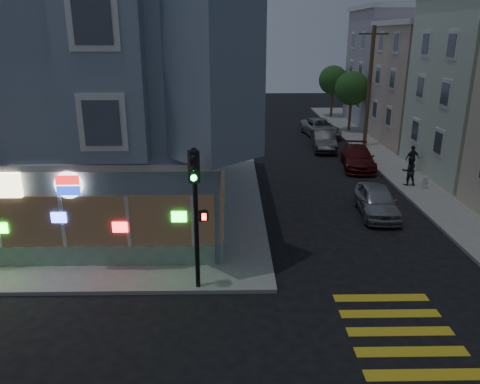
{
  "coord_description": "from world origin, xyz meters",
  "views": [
    {
      "loc": [
        1.45,
        -12.17,
        8.51
      ],
      "look_at": [
        1.78,
        5.78,
        2.45
      ],
      "focal_mm": 35.0,
      "sensor_mm": 36.0,
      "label": 1
    }
  ],
  "objects_px": {
    "utility_pole": "(369,86)",
    "parked_car_d": "(320,128)",
    "pedestrian_b": "(412,158)",
    "pedestrian_a": "(409,171)",
    "parked_car_a": "(377,201)",
    "street_tree_far": "(333,80)",
    "parked_car_c": "(358,158)",
    "traffic_signal": "(196,197)",
    "street_tree_near": "(352,88)",
    "fire_hydrant": "(425,182)",
    "parked_car_b": "(324,140)"
  },
  "relations": [
    {
      "from": "utility_pole",
      "to": "pedestrian_b",
      "type": "relative_size",
      "value": 5.36
    },
    {
      "from": "street_tree_far",
      "to": "fire_hydrant",
      "type": "bearing_deg",
      "value": -89.34
    },
    {
      "from": "street_tree_far",
      "to": "parked_car_d",
      "type": "distance_m",
      "value": 10.59
    },
    {
      "from": "street_tree_near",
      "to": "parked_car_c",
      "type": "relative_size",
      "value": 1.09
    },
    {
      "from": "street_tree_near",
      "to": "street_tree_far",
      "type": "bearing_deg",
      "value": 90.0
    },
    {
      "from": "parked_car_c",
      "to": "parked_car_d",
      "type": "height_order",
      "value": "parked_car_d"
    },
    {
      "from": "street_tree_near",
      "to": "pedestrian_a",
      "type": "relative_size",
      "value": 3.14
    },
    {
      "from": "parked_car_c",
      "to": "traffic_signal",
      "type": "height_order",
      "value": "traffic_signal"
    },
    {
      "from": "pedestrian_b",
      "to": "traffic_signal",
      "type": "xyz_separation_m",
      "value": [
        -12.73,
        -14.4,
        2.51
      ]
    },
    {
      "from": "pedestrian_b",
      "to": "parked_car_c",
      "type": "height_order",
      "value": "pedestrian_b"
    },
    {
      "from": "parked_car_a",
      "to": "fire_hydrant",
      "type": "relative_size",
      "value": 5.71
    },
    {
      "from": "utility_pole",
      "to": "pedestrian_a",
      "type": "relative_size",
      "value": 5.33
    },
    {
      "from": "parked_car_c",
      "to": "parked_car_d",
      "type": "bearing_deg",
      "value": 101.05
    },
    {
      "from": "parked_car_c",
      "to": "fire_hydrant",
      "type": "relative_size",
      "value": 6.52
    },
    {
      "from": "pedestrian_b",
      "to": "parked_car_d",
      "type": "bearing_deg",
      "value": -88.21
    },
    {
      "from": "utility_pole",
      "to": "pedestrian_a",
      "type": "bearing_deg",
      "value": -91.42
    },
    {
      "from": "pedestrian_b",
      "to": "fire_hydrant",
      "type": "height_order",
      "value": "pedestrian_b"
    },
    {
      "from": "utility_pole",
      "to": "parked_car_b",
      "type": "height_order",
      "value": "utility_pole"
    },
    {
      "from": "pedestrian_b",
      "to": "parked_car_b",
      "type": "distance_m",
      "value": 7.91
    },
    {
      "from": "street_tree_near",
      "to": "fire_hydrant",
      "type": "height_order",
      "value": "street_tree_near"
    },
    {
      "from": "pedestrian_a",
      "to": "parked_car_a",
      "type": "xyz_separation_m",
      "value": [
        -3.14,
        -4.31,
        -0.27
      ]
    },
    {
      "from": "street_tree_far",
      "to": "pedestrian_a",
      "type": "relative_size",
      "value": 3.14
    },
    {
      "from": "pedestrian_a",
      "to": "parked_car_c",
      "type": "height_order",
      "value": "pedestrian_a"
    },
    {
      "from": "pedestrian_a",
      "to": "pedestrian_b",
      "type": "distance_m",
      "value": 3.14
    },
    {
      "from": "pedestrian_b",
      "to": "parked_car_a",
      "type": "xyz_separation_m",
      "value": [
        -4.4,
        -7.18,
        -0.26
      ]
    },
    {
      "from": "pedestrian_a",
      "to": "fire_hydrant",
      "type": "height_order",
      "value": "pedestrian_a"
    },
    {
      "from": "utility_pole",
      "to": "parked_car_d",
      "type": "distance_m",
      "value": 6.54
    },
    {
      "from": "street_tree_far",
      "to": "parked_car_b",
      "type": "bearing_deg",
      "value": -103.62
    },
    {
      "from": "parked_car_a",
      "to": "parked_car_d",
      "type": "height_order",
      "value": "parked_car_d"
    },
    {
      "from": "street_tree_near",
      "to": "utility_pole",
      "type": "bearing_deg",
      "value": -91.91
    },
    {
      "from": "street_tree_near",
      "to": "pedestrian_b",
      "type": "bearing_deg",
      "value": -86.59
    },
    {
      "from": "parked_car_b",
      "to": "traffic_signal",
      "type": "bearing_deg",
      "value": -106.02
    },
    {
      "from": "parked_car_c",
      "to": "parked_car_d",
      "type": "relative_size",
      "value": 0.91
    },
    {
      "from": "parked_car_c",
      "to": "fire_hydrant",
      "type": "distance_m",
      "value": 5.57
    },
    {
      "from": "street_tree_near",
      "to": "pedestrian_a",
      "type": "height_order",
      "value": "street_tree_near"
    },
    {
      "from": "fire_hydrant",
      "to": "street_tree_far",
      "type": "bearing_deg",
      "value": 90.66
    },
    {
      "from": "utility_pole",
      "to": "pedestrian_a",
      "type": "height_order",
      "value": "utility_pole"
    },
    {
      "from": "pedestrian_a",
      "to": "street_tree_far",
      "type": "bearing_deg",
      "value": -91.95
    },
    {
      "from": "pedestrian_a",
      "to": "traffic_signal",
      "type": "bearing_deg",
      "value": 44.24
    },
    {
      "from": "utility_pole",
      "to": "parked_car_c",
      "type": "bearing_deg",
      "value": -109.22
    },
    {
      "from": "street_tree_near",
      "to": "parked_car_c",
      "type": "bearing_deg",
      "value": -100.85
    },
    {
      "from": "traffic_signal",
      "to": "parked_car_c",
      "type": "bearing_deg",
      "value": 36.67
    },
    {
      "from": "parked_car_d",
      "to": "parked_car_b",
      "type": "bearing_deg",
      "value": -105.2
    },
    {
      "from": "parked_car_a",
      "to": "traffic_signal",
      "type": "xyz_separation_m",
      "value": [
        -8.33,
        -7.21,
        2.77
      ]
    },
    {
      "from": "parked_car_a",
      "to": "traffic_signal",
      "type": "relative_size",
      "value": 0.86
    },
    {
      "from": "street_tree_far",
      "to": "parked_car_a",
      "type": "relative_size",
      "value": 1.24
    },
    {
      "from": "street_tree_far",
      "to": "pedestrian_b",
      "type": "height_order",
      "value": "street_tree_far"
    },
    {
      "from": "pedestrian_a",
      "to": "fire_hydrant",
      "type": "xyz_separation_m",
      "value": [
        0.74,
        -0.67,
        -0.45
      ]
    },
    {
      "from": "fire_hydrant",
      "to": "pedestrian_b",
      "type": "bearing_deg",
      "value": 81.81
    },
    {
      "from": "parked_car_a",
      "to": "pedestrian_a",
      "type": "bearing_deg",
      "value": 58.37
    }
  ]
}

